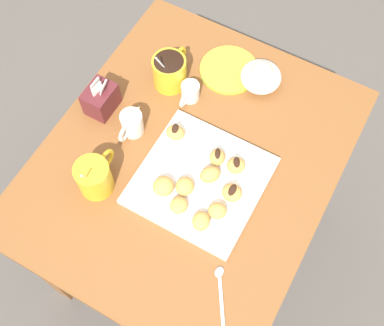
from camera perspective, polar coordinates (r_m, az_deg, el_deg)
name	(u,v)px	position (r m, az deg, el deg)	size (l,w,h in m)	color
ground_plane	(190,240)	(1.97, -0.18, -8.94)	(8.00, 8.00, 0.00)	#514C47
dining_table	(190,181)	(1.44, -0.24, -2.06)	(0.90, 0.75, 0.72)	brown
pastry_plate_square	(200,180)	(1.27, 0.99, -2.05)	(0.31, 0.31, 0.02)	silver
coffee_mug_mustard_left	(94,176)	(1.25, -11.31, -1.54)	(0.13, 0.09, 0.15)	gold
coffee_mug_mustard_right	(170,71)	(1.39, -2.60, 10.71)	(0.14, 0.10, 0.15)	gold
cream_pitcher_white	(132,122)	(1.32, -6.99, 4.73)	(0.10, 0.06, 0.07)	silver
sugar_caddy	(101,99)	(1.37, -10.58, 7.35)	(0.09, 0.07, 0.11)	#561E23
ice_cream_bowl	(261,76)	(1.41, 8.06, 10.06)	(0.12, 0.12, 0.09)	silver
chocolate_sauce_pitcher	(190,91)	(1.38, -0.23, 8.37)	(0.09, 0.05, 0.06)	silver
saucer_lime_left	(229,70)	(1.46, 4.34, 10.79)	(0.17, 0.17, 0.01)	#9EC633
loose_spoon_near_saucer	(221,293)	(1.19, 3.36, -14.84)	(0.14, 0.09, 0.01)	silver
beignet_0	(217,157)	(1.27, 2.97, 0.69)	(0.05, 0.04, 0.04)	#D19347
chocolate_drizzle_0	(218,154)	(1.25, 3.01, 1.11)	(0.03, 0.01, 0.01)	black
beignet_1	(217,211)	(1.21, 2.97, -5.58)	(0.05, 0.04, 0.03)	#D19347
beignet_2	(163,186)	(1.23, -3.35, -2.70)	(0.05, 0.05, 0.04)	#D19347
beignet_3	(210,175)	(1.25, 2.13, -1.35)	(0.04, 0.05, 0.04)	#D19347
beignet_4	(179,205)	(1.22, -1.54, -4.94)	(0.04, 0.05, 0.03)	#D19347
beignet_5	(175,133)	(1.30, -1.95, 3.57)	(0.04, 0.05, 0.04)	#D19347
chocolate_drizzle_5	(175,129)	(1.28, -1.98, 4.04)	(0.03, 0.02, 0.01)	black
beignet_6	(185,186)	(1.23, -0.85, -2.72)	(0.05, 0.05, 0.03)	#D19347
beignet_7	(236,165)	(1.26, 5.16, -0.28)	(0.04, 0.05, 0.03)	#D19347
chocolate_drizzle_7	(237,162)	(1.25, 5.23, 0.09)	(0.03, 0.02, 0.01)	black
beignet_8	(201,221)	(1.20, 1.06, -6.78)	(0.05, 0.04, 0.03)	#D19347
beignet_9	(232,193)	(1.23, 4.68, -3.47)	(0.05, 0.05, 0.03)	#D19347
chocolate_drizzle_9	(232,190)	(1.22, 4.74, -3.15)	(0.03, 0.02, 0.01)	black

